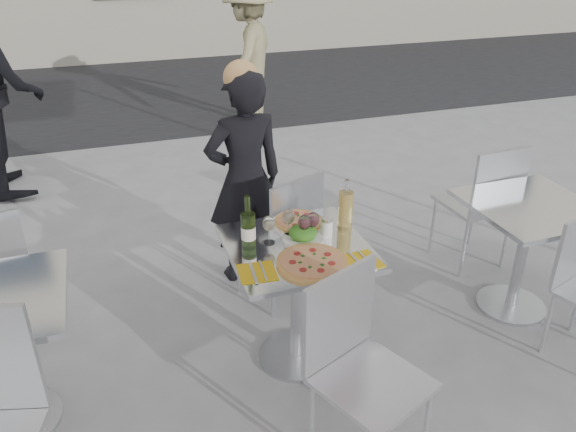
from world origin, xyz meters
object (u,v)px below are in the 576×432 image
object	(u,v)px
wine_bottle	(248,228)
napkin_left	(257,272)
wineglass_white_a	(269,224)
sugar_shaker	(327,227)
side_table_right	(526,235)
salad_plate	(303,234)
pedestrian_b	(249,54)
wineglass_red_a	(304,223)
side_chair_rfar	(485,197)
chair_near	(357,356)
main_table	(297,279)
carafe	(346,209)
pizza_near	(312,262)
pizza_far	(299,222)
chair_far	(285,229)
woman_diner	(245,180)
wineglass_white_b	(289,217)
napkin_right	(361,261)
wineglass_red_b	(313,221)

from	to	relation	value
wine_bottle	napkin_left	distance (m)	0.27
wine_bottle	wineglass_white_a	bearing A→B (deg)	7.50
sugar_shaker	napkin_left	xyz separation A→B (m)	(-0.45, -0.23, -0.05)
side_table_right	salad_plate	xyz separation A→B (m)	(-1.45, 0.04, 0.25)
wine_bottle	pedestrian_b	bearing A→B (deg)	74.60
wine_bottle	wineglass_red_a	distance (m)	0.29
side_chair_rfar	chair_near	bearing A→B (deg)	34.44
main_table	carafe	distance (m)	0.46
pizza_near	pizza_far	bearing A→B (deg)	79.28
pizza_far	wineglass_red_a	bearing A→B (deg)	-101.07
salad_plate	chair_far	bearing A→B (deg)	81.97
side_table_right	woman_diner	bearing A→B (deg)	148.15
pedestrian_b	wineglass_red_a	xyz separation A→B (m)	(-0.90, -4.37, 0.02)
pedestrian_b	wineglass_white_a	xyz separation A→B (m)	(-1.08, -4.32, 0.02)
side_table_right	pizza_far	xyz separation A→B (m)	(-1.41, 0.21, 0.23)
wineglass_red_a	sugar_shaker	bearing A→B (deg)	8.84
wineglass_white_b	napkin_right	world-z (taller)	wineglass_white_b
side_table_right	wine_bottle	size ratio (longest dim) A/B	2.54
salad_plate	pizza_near	bearing A→B (deg)	-99.63
woman_diner	carafe	world-z (taller)	woman_diner
main_table	woman_diner	size ratio (longest dim) A/B	0.51
chair_near	salad_plate	xyz separation A→B (m)	(0.01, 0.72, 0.23)
pizza_near	wineglass_white_a	bearing A→B (deg)	116.87
wine_bottle	wineglass_red_a	xyz separation A→B (m)	(0.29, -0.03, -0.00)
side_chair_rfar	napkin_left	xyz separation A→B (m)	(-1.83, -0.68, 0.19)
chair_near	wineglass_red_a	xyz separation A→B (m)	(0.01, 0.70, 0.30)
sugar_shaker	wineglass_white_b	size ratio (longest dim) A/B	0.68
side_table_right	main_table	bearing A→B (deg)	180.00
carafe	main_table	bearing A→B (deg)	-163.50
chair_near	napkin_right	distance (m)	0.51
pizza_far	wine_bottle	bearing A→B (deg)	-154.90
wine_bottle	napkin_right	xyz separation A→B (m)	(0.49, -0.31, -0.11)
side_table_right	pizza_near	distance (m)	1.52
side_chair_rfar	pedestrian_b	xyz separation A→B (m)	(-0.61, 3.89, 0.28)
side_table_right	sugar_shaker	distance (m)	1.34
wine_bottle	napkin_right	world-z (taller)	wine_bottle
pizza_far	pizza_near	bearing A→B (deg)	-100.72
chair_near	wineglass_white_a	world-z (taller)	chair_near
pizza_near	wineglass_white_b	bearing A→B (deg)	92.65
woman_diner	wineglass_white_a	bearing A→B (deg)	77.85
woman_diner	wineglass_red_b	size ratio (longest dim) A/B	9.34
wineglass_white_a	napkin_right	xyz separation A→B (m)	(0.38, -0.33, -0.11)
wine_bottle	napkin_right	distance (m)	0.59
wineglass_white_a	napkin_right	world-z (taller)	wineglass_white_a
salad_plate	main_table	bearing A→B (deg)	-137.28
wineglass_red_b	napkin_right	bearing A→B (deg)	-63.41
napkin_right	chair_far	bearing A→B (deg)	94.46
chair_far	side_chair_rfar	distance (m)	1.44
chair_far	napkin_right	distance (m)	0.85
wineglass_white_a	napkin_left	world-z (taller)	wineglass_white_a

